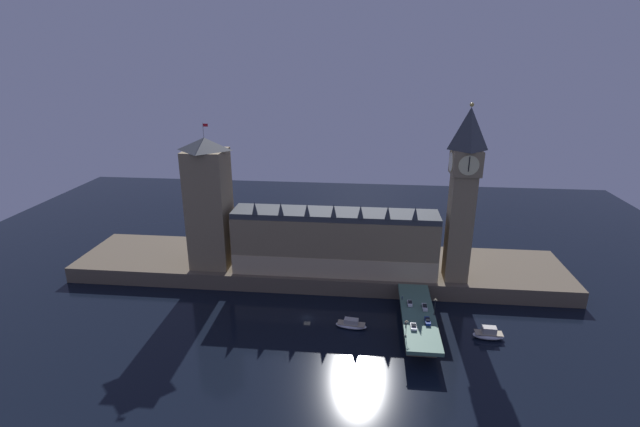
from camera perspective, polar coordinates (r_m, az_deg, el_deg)
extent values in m
plane|color=black|center=(182.85, -1.61, -12.71)|extent=(400.00, 400.00, 0.00)
cube|color=brown|center=(215.27, -0.27, -6.50)|extent=(220.00, 42.00, 6.97)
cube|color=#8E7A56|center=(198.76, 1.79, -3.77)|extent=(86.41, 16.26, 24.54)
cube|color=#D5B989|center=(194.46, 1.59, -6.84)|extent=(86.41, 0.20, 8.83)
cube|color=#383D42|center=(193.97, 1.83, -0.10)|extent=(86.41, 14.96, 2.40)
cone|color=#383D42|center=(191.12, -8.04, 0.66)|extent=(2.40, 2.40, 5.40)
cone|color=#383D42|center=(188.88, -4.86, 0.56)|extent=(2.40, 2.40, 5.40)
cone|color=#383D42|center=(187.23, -1.60, 0.46)|extent=(2.40, 2.40, 5.40)
cone|color=#383D42|center=(186.19, 1.69, 0.35)|extent=(2.40, 2.40, 5.40)
cone|color=#383D42|center=(185.78, 5.02, 0.24)|extent=(2.40, 2.40, 5.40)
cone|color=#383D42|center=(185.99, 8.35, 0.13)|extent=(2.40, 2.40, 5.40)
cone|color=#383D42|center=(186.83, 11.65, 0.02)|extent=(2.40, 2.40, 5.40)
cube|color=#8E7A56|center=(196.15, 16.75, -1.74)|extent=(9.36, 9.36, 44.81)
cube|color=#8E7A56|center=(188.68, 17.52, 6.04)|extent=(11.04, 11.04, 9.75)
cylinder|color=beige|center=(183.28, 17.85, 5.65)|extent=(7.67, 0.25, 7.67)
cylinder|color=beige|center=(194.09, 17.21, 6.41)|extent=(7.67, 0.25, 7.67)
cylinder|color=beige|center=(189.91, 19.20, 5.95)|extent=(0.25, 7.67, 7.67)
cylinder|color=beige|center=(187.62, 15.83, 6.13)|extent=(0.25, 7.67, 7.67)
cube|color=black|center=(182.99, 17.88, 5.81)|extent=(0.36, 0.10, 5.75)
pyramid|color=#383D42|center=(186.43, 17.92, 9.91)|extent=(11.04, 11.04, 16.10)
sphere|color=gold|center=(185.40, 18.20, 12.61)|extent=(1.60, 1.60, 1.60)
cube|color=#8E7A56|center=(205.85, -13.43, 0.53)|extent=(16.61, 16.61, 51.64)
pyramid|color=#383D42|center=(199.01, -14.05, 8.32)|extent=(16.95, 16.95, 5.18)
cylinder|color=#99999E|center=(198.12, -14.18, 9.91)|extent=(0.24, 0.24, 6.00)
cube|color=red|center=(197.45, -13.93, 10.52)|extent=(2.00, 0.08, 1.20)
cube|color=#4C7560|center=(175.20, 12.00, -12.20)|extent=(11.84, 46.00, 1.40)
cube|color=brown|center=(165.59, 12.39, -15.72)|extent=(10.06, 3.20, 5.81)
cube|color=brown|center=(173.20, 12.07, -14.00)|extent=(10.06, 3.20, 5.81)
cube|color=brown|center=(180.96, 11.78, -12.43)|extent=(10.06, 3.20, 5.81)
cube|color=brown|center=(188.85, 11.52, -10.99)|extent=(10.06, 3.20, 5.81)
cube|color=white|center=(179.57, 11.00, -10.82)|extent=(1.71, 3.99, 0.88)
cube|color=black|center=(179.25, 11.01, -10.63)|extent=(1.41, 1.80, 0.45)
cylinder|color=black|center=(180.71, 10.70, -10.70)|extent=(0.22, 0.64, 0.64)
cylinder|color=black|center=(180.87, 11.22, -10.71)|extent=(0.22, 0.64, 0.64)
cylinder|color=black|center=(178.57, 10.76, -11.09)|extent=(0.22, 0.64, 0.64)
cylinder|color=black|center=(178.73, 11.29, -11.10)|extent=(0.22, 0.64, 0.64)
cube|color=white|center=(166.21, 11.44, -13.51)|extent=(2.00, 4.11, 0.73)
cube|color=black|center=(165.90, 11.45, -13.33)|extent=(1.64, 1.85, 0.45)
cylinder|color=black|center=(167.30, 11.06, -13.34)|extent=(0.22, 0.64, 0.64)
cylinder|color=black|center=(167.50, 11.72, -13.34)|extent=(0.22, 0.64, 0.64)
cylinder|color=black|center=(165.16, 11.13, -13.80)|extent=(0.22, 0.64, 0.64)
cylinder|color=black|center=(165.36, 11.81, -13.81)|extent=(0.22, 0.64, 0.64)
cube|color=navy|center=(170.16, 13.11, -12.78)|extent=(1.75, 4.69, 0.90)
cube|color=black|center=(169.81, 13.12, -12.58)|extent=(1.43, 2.11, 0.45)
cylinder|color=black|center=(169.20, 13.44, -13.12)|extent=(0.22, 0.64, 0.64)
cylinder|color=black|center=(168.98, 12.87, -13.12)|extent=(0.22, 0.64, 0.64)
cylinder|color=black|center=(171.66, 13.32, -12.61)|extent=(0.22, 0.64, 0.64)
cylinder|color=black|center=(171.44, 12.76, -12.61)|extent=(0.22, 0.64, 0.64)
cube|color=white|center=(178.10, 12.76, -11.20)|extent=(1.75, 4.58, 0.96)
cube|color=black|center=(177.75, 12.77, -11.01)|extent=(1.43, 2.06, 0.45)
cylinder|color=black|center=(177.16, 13.07, -11.53)|extent=(0.22, 0.64, 0.64)
cylinder|color=black|center=(176.94, 12.53, -11.52)|extent=(0.22, 0.64, 0.64)
cylinder|color=black|center=(179.60, 12.97, -11.07)|extent=(0.22, 0.64, 0.64)
cylinder|color=black|center=(179.38, 12.43, -11.07)|extent=(0.22, 0.64, 0.64)
cylinder|color=black|center=(167.32, 10.48, -13.26)|extent=(0.28, 0.28, 0.80)
cylinder|color=brown|center=(166.93, 10.49, -13.05)|extent=(0.38, 0.38, 0.67)
sphere|color=tan|center=(166.70, 10.50, -12.92)|extent=(0.22, 0.22, 0.22)
cylinder|color=black|center=(182.63, 10.07, -10.29)|extent=(0.28, 0.28, 0.83)
cylinder|color=navy|center=(182.26, 10.09, -10.08)|extent=(0.38, 0.38, 0.70)
sphere|color=tan|center=(182.04, 10.09, -9.95)|extent=(0.23, 0.23, 0.23)
cylinder|color=#2D3333|center=(161.70, 10.50, -14.57)|extent=(0.56, 0.56, 0.50)
cylinder|color=#2D3333|center=(160.28, 10.56, -13.78)|extent=(0.18, 0.18, 4.75)
sphere|color=#F9E5A3|center=(158.74, 10.62, -12.89)|extent=(0.60, 0.60, 0.60)
sphere|color=#F9E5A3|center=(158.88, 10.45, -13.00)|extent=(0.44, 0.44, 0.44)
sphere|color=#F9E5A3|center=(158.97, 10.78, -13.00)|extent=(0.44, 0.44, 0.44)
cylinder|color=#2D3333|center=(175.47, 13.88, -11.94)|extent=(0.56, 0.56, 0.50)
cylinder|color=#2D3333|center=(174.04, 13.95, -11.13)|extent=(0.18, 0.18, 5.23)
sphere|color=#F9E5A3|center=(172.51, 14.04, -10.22)|extent=(0.60, 0.60, 0.60)
sphere|color=#F9E5A3|center=(172.61, 13.88, -10.32)|extent=(0.44, 0.44, 0.44)
sphere|color=#F9E5A3|center=(172.74, 14.18, -10.32)|extent=(0.44, 0.44, 0.44)
ellipsoid|color=white|center=(176.93, 3.85, -13.59)|extent=(11.95, 5.61, 1.80)
cube|color=tan|center=(176.49, 3.86, -13.36)|extent=(10.48, 4.60, 0.24)
cube|color=#B7B2A8|center=(175.95, 3.87, -13.08)|extent=(5.47, 3.23, 1.80)
ellipsoid|color=white|center=(180.92, 20.01, -13.93)|extent=(11.01, 4.86, 2.30)
cube|color=tan|center=(180.37, 20.05, -13.65)|extent=(9.68, 3.92, 0.24)
cube|color=#B7B2A8|center=(179.72, 20.10, -13.30)|extent=(4.98, 2.96, 2.30)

